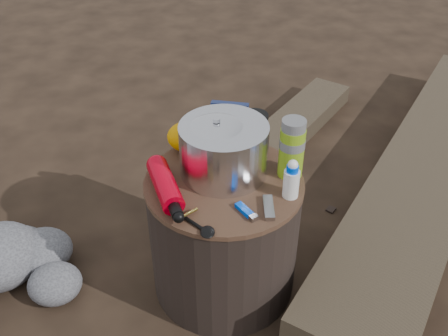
{
  "coord_description": "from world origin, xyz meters",
  "views": [
    {
      "loc": [
        -0.05,
        -1.19,
        1.36
      ],
      "look_at": [
        0.0,
        0.0,
        0.48
      ],
      "focal_mm": 41.18,
      "sensor_mm": 36.0,
      "label": 1
    }
  ],
  "objects_px": {
    "log_main": "(427,172)",
    "fuel_bottle": "(165,185)",
    "thermos": "(292,148)",
    "stump": "(224,235)",
    "camping_pot": "(217,147)",
    "travel_mug": "(254,132)"
  },
  "relations": [
    {
      "from": "stump",
      "to": "travel_mug",
      "type": "distance_m",
      "value": 0.34
    },
    {
      "from": "log_main",
      "to": "fuel_bottle",
      "type": "distance_m",
      "value": 1.21
    },
    {
      "from": "log_main",
      "to": "camping_pot",
      "type": "bearing_deg",
      "value": -121.36
    },
    {
      "from": "fuel_bottle",
      "to": "stump",
      "type": "bearing_deg",
      "value": 0.22
    },
    {
      "from": "stump",
      "to": "log_main",
      "type": "bearing_deg",
      "value": 28.41
    },
    {
      "from": "stump",
      "to": "travel_mug",
      "type": "bearing_deg",
      "value": 58.97
    },
    {
      "from": "log_main",
      "to": "travel_mug",
      "type": "height_order",
      "value": "travel_mug"
    },
    {
      "from": "log_main",
      "to": "travel_mug",
      "type": "distance_m",
      "value": 0.91
    },
    {
      "from": "stump",
      "to": "log_main",
      "type": "distance_m",
      "value": 0.99
    },
    {
      "from": "camping_pot",
      "to": "thermos",
      "type": "xyz_separation_m",
      "value": [
        0.22,
        -0.03,
        0.01
      ]
    },
    {
      "from": "thermos",
      "to": "travel_mug",
      "type": "relative_size",
      "value": 1.52
    },
    {
      "from": "stump",
      "to": "travel_mug",
      "type": "xyz_separation_m",
      "value": [
        0.1,
        0.17,
        0.28
      ]
    },
    {
      "from": "thermos",
      "to": "log_main",
      "type": "bearing_deg",
      "value": 33.49
    },
    {
      "from": "stump",
      "to": "log_main",
      "type": "height_order",
      "value": "stump"
    },
    {
      "from": "log_main",
      "to": "fuel_bottle",
      "type": "bearing_deg",
      "value": -119.84
    },
    {
      "from": "camping_pot",
      "to": "thermos",
      "type": "bearing_deg",
      "value": -6.95
    },
    {
      "from": "camping_pot",
      "to": "stump",
      "type": "bearing_deg",
      "value": -70.4
    },
    {
      "from": "thermos",
      "to": "fuel_bottle",
      "type": "bearing_deg",
      "value": -168.02
    },
    {
      "from": "stump",
      "to": "fuel_bottle",
      "type": "height_order",
      "value": "fuel_bottle"
    },
    {
      "from": "camping_pot",
      "to": "fuel_bottle",
      "type": "distance_m",
      "value": 0.19
    },
    {
      "from": "stump",
      "to": "fuel_bottle",
      "type": "xyz_separation_m",
      "value": [
        -0.17,
        -0.05,
        0.25
      ]
    },
    {
      "from": "camping_pot",
      "to": "fuel_bottle",
      "type": "relative_size",
      "value": 0.66
    }
  ]
}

